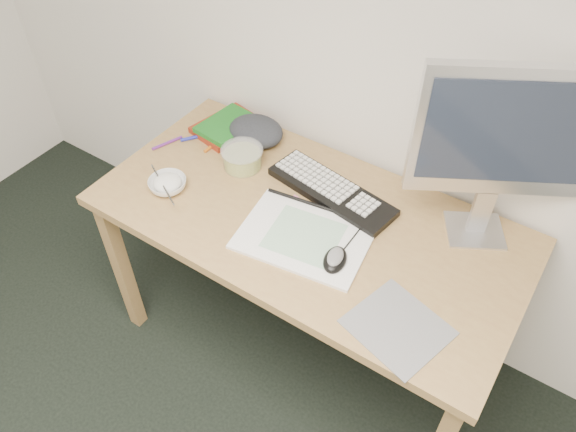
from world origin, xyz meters
name	(u,v)px	position (x,y,z in m)	size (l,w,h in m)	color
desk	(307,234)	(0.11, 1.43, 0.67)	(1.40, 0.70, 0.75)	#AA864E
mousepad	(398,327)	(0.54, 1.21, 0.75)	(0.24, 0.22, 0.00)	slate
sketchpad	(304,237)	(0.15, 1.35, 0.76)	(0.40, 0.28, 0.01)	white
keyboard	(332,191)	(0.12, 1.57, 0.76)	(0.46, 0.14, 0.03)	black
monitor	(507,138)	(0.59, 1.67, 1.12)	(0.46, 0.28, 0.59)	silver
mouse	(335,257)	(0.28, 1.31, 0.78)	(0.07, 0.11, 0.04)	black
rice_bowl	(168,185)	(-0.35, 1.28, 0.77)	(0.13, 0.13, 0.04)	silver
chopsticks	(163,185)	(-0.35, 1.26, 0.79)	(0.02, 0.02, 0.21)	silver
fruit_tub	(242,158)	(-0.21, 1.52, 0.79)	(0.15, 0.15, 0.07)	gold
book_red	(228,127)	(-0.39, 1.66, 0.76)	(0.18, 0.24, 0.02)	maroon
book_green	(227,125)	(-0.38, 1.65, 0.78)	(0.15, 0.21, 0.02)	#19671C
cloth_lump	(256,131)	(-0.26, 1.67, 0.79)	(0.18, 0.15, 0.07)	#23262A
pencil_pink	(314,208)	(0.11, 1.47, 0.75)	(0.01, 0.01, 0.18)	pink
pencil_tan	(333,207)	(0.16, 1.51, 0.75)	(0.01, 0.01, 0.20)	tan
pencil_black	(346,225)	(0.24, 1.47, 0.75)	(0.01, 0.01, 0.18)	black
marker_blue	(199,136)	(-0.45, 1.56, 0.76)	(0.01, 0.01, 0.14)	#2028AE
marker_orange	(216,143)	(-0.37, 1.56, 0.76)	(0.01, 0.01, 0.12)	orange
marker_purple	(167,143)	(-0.52, 1.46, 0.76)	(0.01, 0.01, 0.12)	#622381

